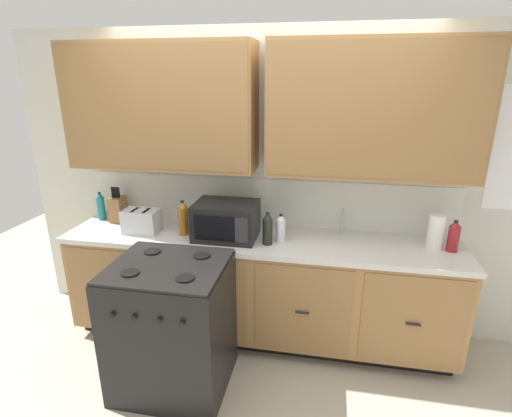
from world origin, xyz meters
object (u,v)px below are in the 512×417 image
(toaster, at_px, (142,221))
(knife_block, at_px, (118,209))
(bottle_teal, at_px, (101,206))
(bottle_amber, at_px, (183,218))
(bottle_red, at_px, (454,236))
(bottle_dark, at_px, (268,229))
(bottle_clear, at_px, (281,228))
(stove_range, at_px, (172,326))
(microwave, at_px, (226,220))
(paper_towel_roll, at_px, (436,232))

(toaster, height_order, knife_block, knife_block)
(toaster, xyz_separation_m, bottle_teal, (-0.49, 0.22, 0.03))
(knife_block, height_order, bottle_amber, knife_block)
(knife_block, xyz_separation_m, bottle_red, (2.68, -0.12, -0.00))
(bottle_dark, bearing_deg, bottle_clear, 35.08)
(knife_block, xyz_separation_m, bottle_amber, (0.66, -0.18, 0.02))
(bottle_amber, xyz_separation_m, bottle_clear, (0.78, -0.00, -0.03))
(bottle_teal, relative_size, bottle_dark, 0.99)
(bottle_amber, height_order, bottle_dark, bottle_amber)
(toaster, bearing_deg, bottle_clear, 0.98)
(stove_range, relative_size, microwave, 1.98)
(bottle_teal, bearing_deg, bottle_dark, -9.77)
(bottle_clear, bearing_deg, knife_block, 172.79)
(paper_towel_roll, bearing_deg, bottle_dark, -173.12)
(knife_block, xyz_separation_m, bottle_dark, (1.35, -0.25, 0.01))
(stove_range, bearing_deg, bottle_teal, 140.23)
(bottle_red, bearing_deg, bottle_clear, -177.24)
(microwave, relative_size, bottle_clear, 2.16)
(paper_towel_roll, bearing_deg, toaster, -177.41)
(toaster, bearing_deg, microwave, 2.24)
(bottle_dark, xyz_separation_m, bottle_red, (1.33, 0.12, -0.01))
(bottle_clear, xyz_separation_m, bottle_red, (1.24, 0.06, 0.01))
(stove_range, height_order, microwave, microwave)
(knife_block, bearing_deg, microwave, -9.77)
(toaster, height_order, bottle_teal, bottle_teal)
(microwave, distance_m, toaster, 0.70)
(paper_towel_roll, distance_m, bottle_clear, 1.12)
(bottle_teal, relative_size, bottle_red, 1.07)
(paper_towel_roll, distance_m, bottle_teal, 2.74)
(stove_range, xyz_separation_m, bottle_red, (1.91, 0.65, 0.55))
(toaster, height_order, bottle_clear, bottle_clear)
(toaster, distance_m, bottle_dark, 1.03)
(bottle_amber, height_order, bottle_red, bottle_amber)
(bottle_clear, relative_size, bottle_red, 0.95)
(stove_range, xyz_separation_m, bottle_clear, (0.67, 0.59, 0.55))
(paper_towel_roll, relative_size, bottle_amber, 0.92)
(toaster, bearing_deg, bottle_amber, 3.58)
(microwave, relative_size, knife_block, 1.55)
(knife_block, height_order, paper_towel_roll, knife_block)
(paper_towel_roll, height_order, bottle_clear, paper_towel_roll)
(stove_range, distance_m, bottle_clear, 1.04)
(knife_block, bearing_deg, bottle_clear, -7.21)
(toaster, height_order, paper_towel_roll, paper_towel_roll)
(knife_block, bearing_deg, stove_range, -44.89)
(stove_range, distance_m, microwave, 0.86)
(knife_block, bearing_deg, bottle_teal, 174.80)
(toaster, bearing_deg, paper_towel_roll, 2.59)
(bottle_teal, height_order, bottle_red, bottle_teal)
(paper_towel_roll, relative_size, bottle_teal, 1.04)
(toaster, distance_m, bottle_amber, 0.35)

